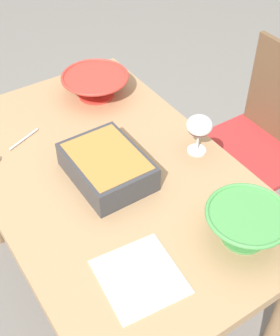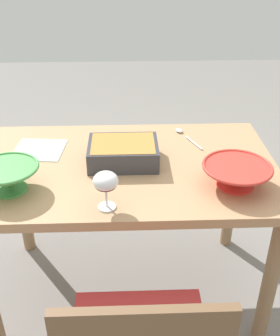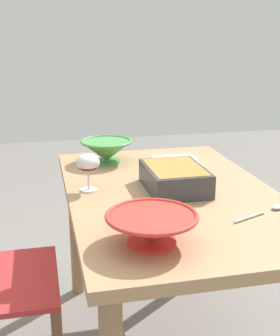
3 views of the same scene
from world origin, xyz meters
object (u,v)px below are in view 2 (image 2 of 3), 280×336
Objects in this scene: wine_glass at (107,183)px; mixing_bowl at (10,177)px; casserole_dish at (124,152)px; serving_spoon at (185,134)px; small_bowl at (238,174)px; napkin at (40,150)px; dining_table at (128,184)px.

wine_glass is 0.39m from mixing_bowl.
casserole_dish reaches higher than serving_spoon.
napkin is at bearing -21.69° from small_bowl.
wine_glass is 0.55m from napkin.
casserole_dish is at bearing 39.98° from serving_spoon.
mixing_bowl is at bearing 81.02° from napkin.
wine_glass is at bearing 14.20° from small_bowl.
mixing_bowl is at bearing 22.26° from dining_table.
wine_glass reaches higher than serving_spoon.
mixing_bowl reaches higher than casserole_dish.
small_bowl is at bearing 107.79° from serving_spoon.
serving_spoon is at bearing -148.45° from mixing_bowl.
mixing_bowl reaches higher than small_bowl.
casserole_dish is 0.37m from serving_spoon.
small_bowl is 0.86m from napkin.
small_bowl is 0.46m from serving_spoon.
mixing_bowl is at bearing -0.07° from small_bowl.
small_bowl reaches higher than casserole_dish.
dining_table is at bearing -23.72° from small_bowl.
serving_spoon is (-0.27, -0.26, 0.11)m from dining_table.
wine_glass reaches higher than casserole_dish.
mixing_bowl is 0.33m from napkin.
casserole_dish is 1.22× the size of mixing_bowl.
napkin is (-0.05, -0.32, -0.06)m from mixing_bowl.
wine_glass is at bearing 58.37° from serving_spoon.
wine_glass is 0.55× the size of small_bowl.
casserole_dish is 0.39m from napkin.
serving_spoon reaches higher than dining_table.
serving_spoon is 1.00× the size of napkin.
serving_spoon reaches higher than napkin.
mixing_bowl reaches higher than dining_table.
dining_table is 0.15m from casserole_dish.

